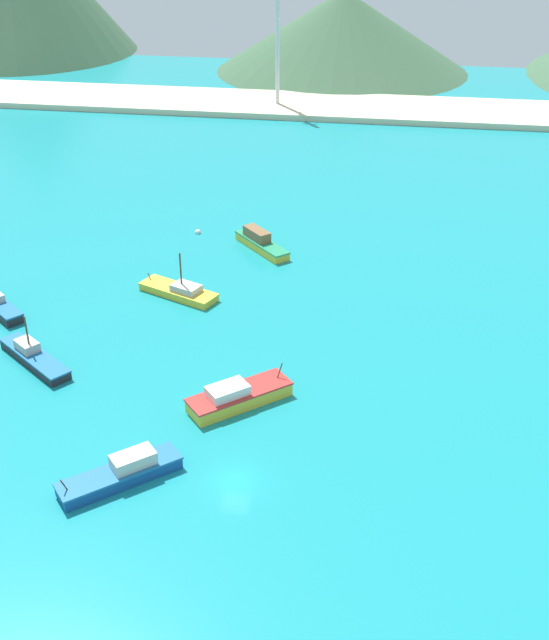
# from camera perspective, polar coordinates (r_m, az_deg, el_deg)

# --- Properties ---
(ground) EXTENTS (260.00, 280.00, 0.50)m
(ground) POSITION_cam_1_polar(r_m,az_deg,el_deg) (95.20, 0.73, 0.31)
(ground) COLOR teal
(fishing_boat_6) EXTENTS (10.10, 9.32, 3.05)m
(fishing_boat_6) POSITION_cam_1_polar(r_m,az_deg,el_deg) (79.19, -2.62, -5.38)
(fishing_boat_6) COLOR gold
(fishing_boat_6) RESTS_ON ground
(fishing_boat_7) EXTENTS (8.77, 9.21, 2.56)m
(fishing_boat_7) POSITION_cam_1_polar(r_m,az_deg,el_deg) (111.24, -0.99, 5.51)
(fishing_boat_7) COLOR gold
(fishing_boat_7) RESTS_ON ground
(fishing_boat_9) EXTENTS (10.23, 8.66, 5.33)m
(fishing_boat_9) POSITION_cam_1_polar(r_m,az_deg,el_deg) (89.30, -16.65, -2.49)
(fishing_boat_9) COLOR #232328
(fishing_boat_9) RESTS_ON ground
(fishing_boat_10) EXTENTS (9.97, 9.17, 2.46)m
(fishing_boat_10) POSITION_cam_1_polar(r_m,az_deg,el_deg) (71.39, -10.68, -10.54)
(fishing_boat_10) COLOR #14478C
(fishing_boat_10) RESTS_ON ground
(fishing_boat_11) EXTENTS (10.63, 6.92, 5.82)m
(fishing_boat_11) POSITION_cam_1_polar(r_m,az_deg,el_deg) (99.48, -6.70, 2.05)
(fishing_boat_11) COLOR gold
(fishing_boat_11) RESTS_ON ground
(buoy_0) EXTENTS (0.86, 0.86, 0.86)m
(buoy_0) POSITION_cam_1_polar(r_m,az_deg,el_deg) (116.97, -5.43, 6.19)
(buoy_0) COLOR silver
(buoy_0) RESTS_ON ground
(beach_strip) EXTENTS (247.00, 20.33, 1.20)m
(beach_strip) POSITION_cam_1_polar(r_m,az_deg,el_deg) (180.19, 5.07, 14.74)
(beach_strip) COLOR beige
(beach_strip) RESTS_ON ground
(hill_central) EXTENTS (64.04, 64.04, 19.56)m
(hill_central) POSITION_cam_1_polar(r_m,az_deg,el_deg) (215.69, 4.85, 19.69)
(hill_central) COLOR #3D6042
(hill_central) RESTS_ON ground
(radio_tower) EXTENTS (3.00, 2.40, 30.03)m
(radio_tower) POSITION_cam_1_polar(r_m,az_deg,el_deg) (177.35, 0.22, 19.48)
(radio_tower) COLOR silver
(radio_tower) RESTS_ON ground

